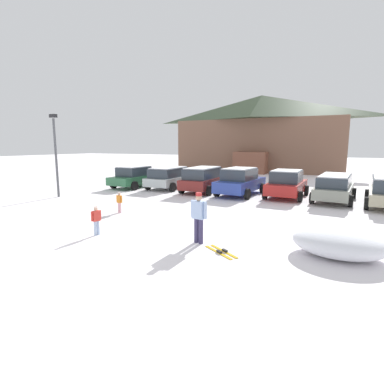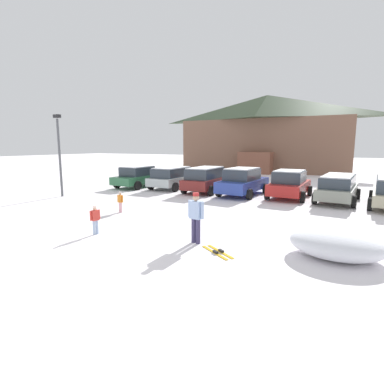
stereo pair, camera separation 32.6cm
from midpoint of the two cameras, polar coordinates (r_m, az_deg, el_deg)
The scene contains 14 objects.
ground at distance 9.07m, azimuth -23.99°, elevation -12.32°, with size 160.00×160.00×0.00m, color white.
ski_lodge at distance 38.53m, azimuth 12.65°, elevation 10.92°, with size 20.08×9.30×9.12m.
parked_green_coupe at distance 23.12m, azimuth -11.15°, elevation 2.92°, with size 2.25×4.57×1.59m.
parked_silver_wagon at distance 21.96m, azimuth -4.87°, elevation 2.87°, with size 2.29×4.06×1.57m.
parked_maroon_van at distance 20.28m, azimuth 1.60°, elevation 2.54°, with size 2.22×4.07×1.69m.
parked_blue_hatchback at distance 19.32m, azimuth 8.71°, elevation 2.01°, with size 2.46×4.69×1.74m.
parked_red_sedan at distance 19.01m, azimuth 17.12°, elevation 1.52°, with size 2.27×4.21×1.68m.
parked_grey_wagon at distance 18.76m, azimuth 25.07°, elevation 0.95°, with size 2.36×4.88×1.52m.
skier_child_in_orange_jacket at distance 14.52m, azimuth -14.29°, elevation -1.70°, with size 0.37×0.17×0.99m.
skier_adult_in_blue_parka at distance 9.68m, azimuth 0.31°, elevation -4.38°, with size 0.61×0.31×1.67m.
skier_child_in_red_jacket at distance 11.19m, azimuth -18.57°, elevation -4.86°, with size 0.21×0.38×1.05m.
pair_of_skis at distance 9.14m, azimuth 4.56°, elevation -11.25°, with size 1.25×0.96×0.08m.
lamp_post at distance 20.05m, azimuth -24.98°, elevation 7.15°, with size 0.44×0.24×4.98m.
plowed_snow_pile at distance 9.64m, azimuth 25.40°, elevation -8.68°, with size 2.58×2.07×0.79m, color white.
Camera 1 is at (6.54, -5.33, 3.17)m, focal length 28.00 mm.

